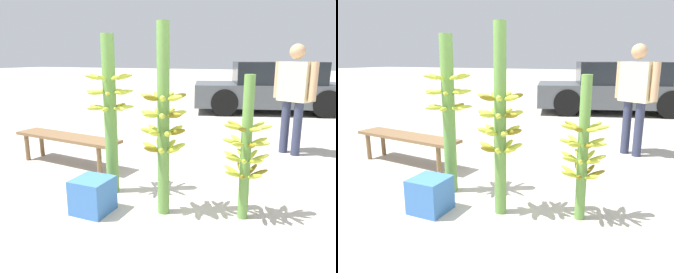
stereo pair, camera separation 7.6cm
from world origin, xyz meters
The scene contains 8 objects.
ground_plane centered at (0.00, 0.00, 0.00)m, with size 80.00×80.00×0.00m, color #B2AA9E.
banana_stalk_left centered at (-0.64, 0.40, 0.87)m, with size 0.49×0.49×1.64m.
banana_stalk_center centered at (0.07, 0.16, 0.86)m, with size 0.42×0.42×1.71m.
banana_stalk_right centered at (0.77, 0.35, 0.64)m, with size 0.42×0.42×1.28m.
vendor_person centered at (1.02, 2.69, 0.95)m, with size 0.63×0.42×1.61m.
market_bench centered at (-1.69, 0.94, 0.35)m, with size 1.62×0.51×0.40m.
parked_car centered at (0.27, 6.73, 0.64)m, with size 4.26×2.87×1.32m.
produce_crate centered at (-0.54, -0.08, 0.16)m, with size 0.33×0.33×0.33m.
Camera 1 is at (1.22, -2.41, 1.41)m, focal length 35.00 mm.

